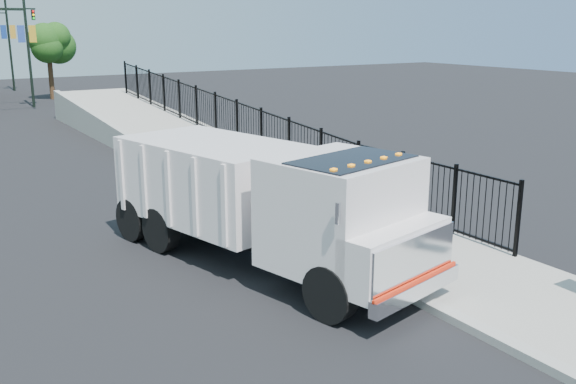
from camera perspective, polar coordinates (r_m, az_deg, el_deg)
ground at (r=15.06m, az=4.85°, el=-6.38°), size 120.00×120.00×0.00m
sidewalk at (r=14.89m, az=15.53°, el=-6.89°), size 3.55×12.00×0.12m
curb at (r=13.61m, az=9.95°, el=-8.56°), size 0.30×12.00×0.16m
ramp at (r=29.70m, az=-10.54°, el=3.95°), size 3.95×24.06×3.19m
iron_fence at (r=26.53m, az=-4.53°, el=4.87°), size 0.10×28.00×1.80m
truck at (r=14.42m, az=-1.87°, el=-0.49°), size 4.56×8.83×2.89m
worker at (r=14.29m, az=8.36°, el=-3.07°), size 0.55×0.76×1.92m
debris at (r=16.38m, az=9.40°, el=-4.15°), size 0.37×0.37×0.09m
light_pole_1 at (r=46.42m, az=-22.52°, el=12.32°), size 3.78×0.22×8.00m
light_pole_3 at (r=58.96m, az=-23.86°, el=12.46°), size 3.77×0.22×8.00m
tree_1 at (r=51.13m, az=-20.55°, el=12.12°), size 2.37×2.37×5.19m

